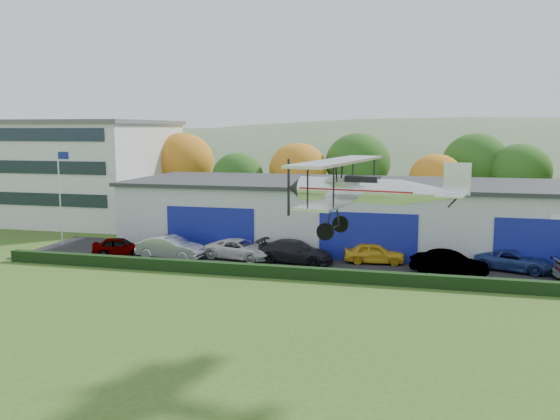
% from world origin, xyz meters
% --- Properties ---
extents(ground, '(300.00, 300.00, 0.00)m').
position_xyz_m(ground, '(0.00, 0.00, 0.00)').
color(ground, '#32561B').
rests_on(ground, ground).
extents(apron, '(48.00, 9.00, 0.05)m').
position_xyz_m(apron, '(3.00, 21.00, 0.03)').
color(apron, black).
rests_on(apron, ground).
extents(hedge, '(46.00, 0.60, 0.80)m').
position_xyz_m(hedge, '(3.00, 16.20, 0.40)').
color(hedge, black).
rests_on(hedge, ground).
extents(hangar, '(40.60, 12.60, 5.30)m').
position_xyz_m(hangar, '(5.00, 27.98, 2.66)').
color(hangar, '#B2B7BC').
rests_on(hangar, ground).
extents(office_block, '(20.60, 15.60, 10.40)m').
position_xyz_m(office_block, '(-28.00, 35.00, 5.21)').
color(office_block, silver).
rests_on(office_block, ground).
extents(flagpole, '(1.05, 0.10, 8.00)m').
position_xyz_m(flagpole, '(-19.88, 22.00, 4.78)').
color(flagpole, silver).
rests_on(flagpole, ground).
extents(tree_belt, '(75.70, 13.22, 10.12)m').
position_xyz_m(tree_belt, '(0.85, 40.62, 5.61)').
color(tree_belt, '#3D2614').
rests_on(tree_belt, ground).
extents(distant_hills, '(430.00, 196.00, 56.00)m').
position_xyz_m(distant_hills, '(-4.38, 140.00, -13.05)').
color(distant_hills, '#4C6642').
rests_on(distant_hills, ground).
extents(car_0, '(4.28, 2.87, 1.35)m').
position_xyz_m(car_0, '(-13.42, 19.65, 0.73)').
color(car_0, gray).
rests_on(car_0, apron).
extents(car_1, '(5.21, 2.22, 1.67)m').
position_xyz_m(car_1, '(-9.18, 19.47, 0.88)').
color(car_1, silver).
rests_on(car_1, apron).
extents(car_2, '(5.48, 3.27, 1.43)m').
position_xyz_m(car_2, '(-4.19, 20.64, 0.76)').
color(car_2, silver).
rests_on(car_2, apron).
extents(car_3, '(5.70, 2.88, 1.59)m').
position_xyz_m(car_3, '(0.01, 20.49, 0.84)').
color(car_3, black).
rests_on(car_3, apron).
extents(car_4, '(4.40, 2.09, 1.45)m').
position_xyz_m(car_4, '(5.53, 21.63, 0.78)').
color(car_4, gold).
rests_on(car_4, apron).
extents(car_5, '(5.06, 3.18, 1.57)m').
position_xyz_m(car_5, '(10.52, 19.30, 0.84)').
color(car_5, gray).
rests_on(car_5, apron).
extents(car_6, '(5.47, 3.73, 1.39)m').
position_xyz_m(car_6, '(14.88, 21.69, 0.75)').
color(car_6, navy).
rests_on(car_6, apron).
extents(biplane, '(7.64, 8.74, 3.25)m').
position_xyz_m(biplane, '(6.36, 4.92, 7.10)').
color(biplane, silver).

